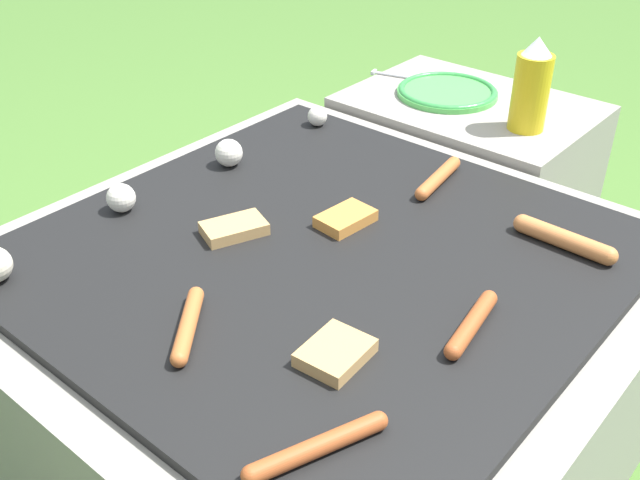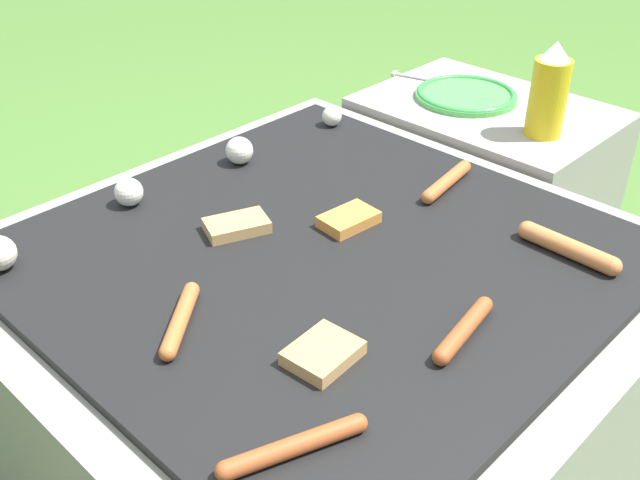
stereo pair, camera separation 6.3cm
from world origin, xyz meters
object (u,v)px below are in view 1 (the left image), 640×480
(plate_colorful, at_px, (447,92))
(condiment_bottle, at_px, (531,87))
(fork_utensil, at_px, (404,77))
(sausage_front_center, at_px, (472,324))

(plate_colorful, xyz_separation_m, condiment_bottle, (-0.05, -0.23, 0.08))
(plate_colorful, xyz_separation_m, fork_utensil, (0.03, 0.14, -0.01))
(sausage_front_center, height_order, condiment_bottle, condiment_bottle)
(plate_colorful, height_order, fork_utensil, plate_colorful)
(plate_colorful, bearing_deg, condiment_bottle, -103.51)
(sausage_front_center, bearing_deg, fork_utensil, 40.32)
(sausage_front_center, xyz_separation_m, plate_colorful, (0.71, 0.49, -0.00))
(condiment_bottle, bearing_deg, plate_colorful, 76.49)
(fork_utensil, bearing_deg, sausage_front_center, -139.68)
(sausage_front_center, relative_size, fork_utensil, 0.81)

